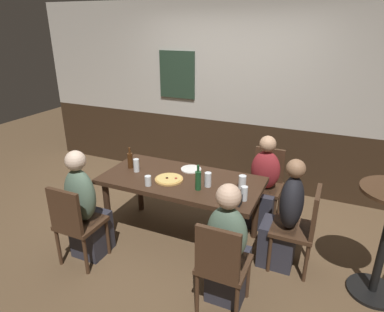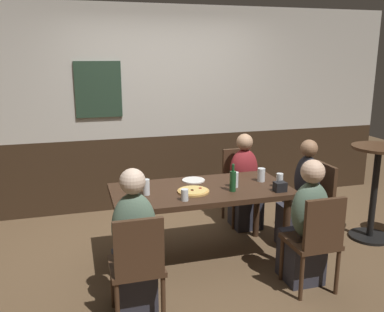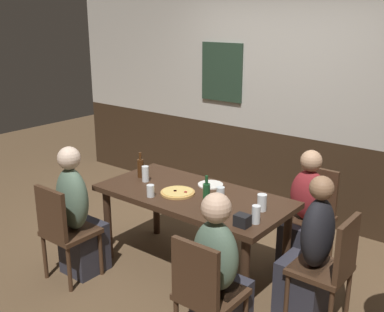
% 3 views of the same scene
% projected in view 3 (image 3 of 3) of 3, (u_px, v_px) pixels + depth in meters
% --- Properties ---
extents(ground_plane, '(12.00, 12.00, 0.00)m').
position_uv_depth(ground_plane, '(193.00, 268.00, 4.30)').
color(ground_plane, brown).
extents(wall_back, '(6.40, 0.13, 2.60)m').
position_uv_depth(wall_back, '(285.00, 102.00, 5.16)').
color(wall_back, '#332316').
rests_on(wall_back, ground_plane).
extents(dining_table, '(1.71, 0.83, 0.74)m').
position_uv_depth(dining_table, '(193.00, 202.00, 4.11)').
color(dining_table, '#382316').
rests_on(dining_table, ground_plane).
extents(chair_left_near, '(0.40, 0.40, 0.88)m').
position_uv_depth(chair_left_near, '(63.00, 228.00, 3.98)').
color(chair_left_near, '#422B1C').
rests_on(chair_left_near, ground_plane).
extents(chair_right_near, '(0.40, 0.40, 0.88)m').
position_uv_depth(chair_right_near, '(205.00, 290.00, 3.09)').
color(chair_right_near, '#422B1C').
rests_on(chair_right_near, ground_plane).
extents(chair_right_far, '(0.40, 0.40, 0.88)m').
position_uv_depth(chair_right_far, '(312.00, 211.00, 4.33)').
color(chair_right_far, '#422B1C').
rests_on(chair_right_far, ground_plane).
extents(chair_head_east, '(0.40, 0.40, 0.88)m').
position_uv_depth(chair_head_east, '(330.00, 265.00, 3.40)').
color(chair_head_east, '#422B1C').
rests_on(chair_head_east, ground_plane).
extents(person_left_near, '(0.34, 0.37, 1.19)m').
position_uv_depth(person_left_near, '(78.00, 221.00, 4.10)').
color(person_left_near, '#2D2D38').
rests_on(person_left_near, ground_plane).
extents(person_right_near, '(0.34, 0.37, 1.15)m').
position_uv_depth(person_right_near, '(219.00, 281.00, 3.21)').
color(person_right_near, '#2D2D38').
rests_on(person_right_near, ground_plane).
extents(person_right_far, '(0.34, 0.37, 1.10)m').
position_uv_depth(person_right_far, '(304.00, 220.00, 4.22)').
color(person_right_far, '#2D2D38').
rests_on(person_right_far, ground_plane).
extents(person_head_east, '(0.37, 0.34, 1.15)m').
position_uv_depth(person_head_east, '(309.00, 259.00, 3.50)').
color(person_head_east, '#2D2D38').
rests_on(person_head_east, ground_plane).
extents(pizza, '(0.30, 0.30, 0.03)m').
position_uv_depth(pizza, '(178.00, 192.00, 4.08)').
color(pizza, tan).
rests_on(pizza, dining_table).
extents(pint_glass_amber, '(0.06, 0.06, 0.15)m').
position_uv_depth(pint_glass_amber, '(145.00, 175.00, 4.36)').
color(pint_glass_amber, silver).
rests_on(pint_glass_amber, dining_table).
extents(beer_glass_tall, '(0.07, 0.07, 0.10)m').
position_uv_depth(beer_glass_tall, '(151.00, 192.00, 4.00)').
color(beer_glass_tall, silver).
rests_on(beer_glass_tall, dining_table).
extents(beer_glass_half, '(0.08, 0.08, 0.14)m').
position_uv_depth(beer_glass_half, '(262.00, 203.00, 3.71)').
color(beer_glass_half, silver).
rests_on(beer_glass_half, dining_table).
extents(highball_clear, '(0.07, 0.07, 0.14)m').
position_uv_depth(highball_clear, '(256.00, 216.00, 3.49)').
color(highball_clear, silver).
rests_on(highball_clear, dining_table).
extents(tumbler_water, '(0.07, 0.07, 0.15)m').
position_uv_depth(tumbler_water, '(220.00, 197.00, 3.83)').
color(tumbler_water, silver).
rests_on(tumbler_water, dining_table).
extents(beer_bottle_green, '(0.06, 0.06, 0.26)m').
position_uv_depth(beer_bottle_green, '(206.00, 194.00, 3.78)').
color(beer_bottle_green, '#194723').
rests_on(beer_bottle_green, dining_table).
extents(beer_bottle_brown, '(0.06, 0.06, 0.25)m').
position_uv_depth(beer_bottle_brown, '(141.00, 167.00, 4.46)').
color(beer_bottle_brown, '#42230F').
rests_on(beer_bottle_brown, dining_table).
extents(plate_white_large, '(0.23, 0.23, 0.01)m').
position_uv_depth(plate_white_large, '(210.00, 185.00, 4.27)').
color(plate_white_large, white).
rests_on(plate_white_large, dining_table).
extents(condiment_caddy, '(0.11, 0.09, 0.09)m').
position_uv_depth(condiment_caddy, '(242.00, 220.00, 3.44)').
color(condiment_caddy, black).
rests_on(condiment_caddy, dining_table).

